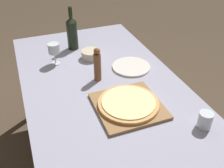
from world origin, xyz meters
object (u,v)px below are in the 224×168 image
at_px(pepper_mill, 97,65).
at_px(wine_glass, 54,49).
at_px(wine_bottle, 72,33).
at_px(small_bowl, 91,54).
at_px(pizza, 128,103).

height_order(pepper_mill, wine_glass, pepper_mill).
relative_size(pepper_mill, wine_glass, 1.46).
bearing_deg(wine_bottle, pepper_mill, -85.44).
distance_m(pepper_mill, wine_glass, 0.36).
height_order(pepper_mill, small_bowl, pepper_mill).
xyz_separation_m(pepper_mill, wine_glass, (-0.21, 0.30, 0.01)).
bearing_deg(wine_bottle, wine_glass, -133.16).
distance_m(pizza, small_bowl, 0.60).
bearing_deg(small_bowl, wine_bottle, 112.21).
bearing_deg(wine_bottle, small_bowl, -67.79).
bearing_deg(wine_bottle, pizza, -82.36).
bearing_deg(pizza, small_bowl, 92.54).
bearing_deg(small_bowl, pepper_mill, -98.52).
xyz_separation_m(wine_bottle, wine_glass, (-0.17, -0.18, -0.02)).
height_order(pizza, pepper_mill, pepper_mill).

